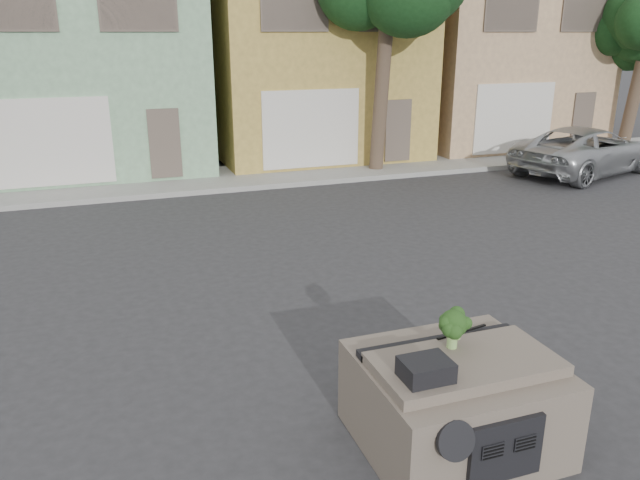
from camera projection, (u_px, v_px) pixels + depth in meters
ground_plane at (349, 327)px, 9.60m from camera, size 120.00×120.00×0.00m
sidewalk at (219, 179)px, 18.96m from camera, size 40.00×3.00×0.15m
townhouse_mint at (83, 50)px, 20.25m from camera, size 7.20×8.20×7.55m
townhouse_tan at (302, 48)px, 22.63m from camera, size 7.20×8.20×7.55m
townhouse_beige at (480, 46)px, 25.02m from camera, size 7.20×8.20×7.55m
silver_pickup at (583, 173)px, 20.04m from camera, size 5.87×3.96×1.49m
tree_near at (383, 35)px, 18.60m from camera, size 4.40×4.00×8.50m
tree_far at (637, 71)px, 22.17m from camera, size 3.20×3.00×6.00m
car_dashboard at (454, 398)px, 6.74m from camera, size 2.00×1.80×1.12m
instrument_hump at (426, 369)px, 6.04m from camera, size 0.48×0.38×0.20m
wiper_arm at (462, 332)px, 6.99m from camera, size 0.69×0.15×0.02m
broccoli at (453, 329)px, 6.60m from camera, size 0.46×0.46×0.44m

